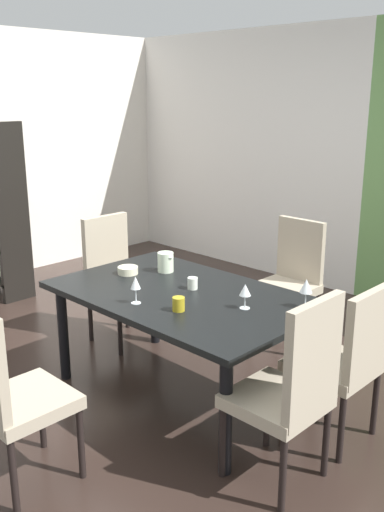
# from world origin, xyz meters

# --- Properties ---
(ground_plane) EXTENTS (5.93, 5.26, 0.02)m
(ground_plane) POSITION_xyz_m (0.00, 0.00, -0.01)
(ground_plane) COLOR #2D211C
(back_panel_interior) EXTENTS (3.18, 0.10, 2.59)m
(back_panel_interior) POSITION_xyz_m (-1.37, 2.58, 1.30)
(back_panel_interior) COLOR silver
(back_panel_interior) RESTS_ON ground_plane
(dining_table) EXTENTS (1.69, 1.05, 0.72)m
(dining_table) POSITION_xyz_m (0.37, -0.03, 0.64)
(dining_table) COLOR black
(dining_table) RESTS_ON ground_plane
(chair_right_near) EXTENTS (0.44, 0.44, 1.03)m
(chair_right_near) POSITION_xyz_m (1.41, -0.29, 0.55)
(chair_right_near) COLOR tan
(chair_right_near) RESTS_ON ground_plane
(chair_head_near) EXTENTS (0.44, 0.44, 1.00)m
(chair_head_near) POSITION_xyz_m (0.42, -1.28, 0.54)
(chair_head_near) COLOR tan
(chair_head_near) RESTS_ON ground_plane
(chair_head_far) EXTENTS (0.44, 0.45, 0.98)m
(chair_head_far) POSITION_xyz_m (0.35, 1.22, 0.53)
(chair_head_far) COLOR tan
(chair_head_far) RESTS_ON ground_plane
(chair_left_far) EXTENTS (0.44, 0.44, 1.01)m
(chair_left_far) POSITION_xyz_m (-0.66, 0.24, 0.54)
(chair_left_far) COLOR tan
(chair_left_far) RESTS_ON ground_plane
(chair_right_far) EXTENTS (0.44, 0.44, 0.94)m
(chair_right_far) POSITION_xyz_m (1.40, 0.24, 0.52)
(chair_right_far) COLOR tan
(chair_right_far) RESTS_ON ground_plane
(wine_glass_west) EXTENTS (0.07, 0.07, 0.15)m
(wine_glass_west) POSITION_xyz_m (0.84, 0.03, 0.83)
(wine_glass_west) COLOR silver
(wine_glass_west) RESTS_ON dining_table
(wine_glass_near_window) EXTENTS (0.06, 0.06, 0.17)m
(wine_glass_near_window) POSITION_xyz_m (0.31, -0.36, 0.84)
(wine_glass_near_window) COLOR silver
(wine_glass_near_window) RESTS_ON dining_table
(wine_glass_near_shelf) EXTENTS (0.08, 0.08, 0.18)m
(wine_glass_near_shelf) POSITION_xyz_m (1.08, 0.30, 0.85)
(wine_glass_near_shelf) COLOR silver
(wine_glass_near_shelf) RESTS_ON dining_table
(serving_bowl_center) EXTENTS (0.14, 0.14, 0.05)m
(serving_bowl_center) POSITION_xyz_m (-0.18, -0.02, 0.74)
(serving_bowl_center) COLOR beige
(serving_bowl_center) RESTS_ON dining_table
(cup_north) EXTENTS (0.07, 0.07, 0.08)m
(cup_north) POSITION_xyz_m (0.37, 0.07, 0.76)
(cup_north) COLOR white
(cup_north) RESTS_ON dining_table
(cup_south) EXTENTS (0.07, 0.07, 0.08)m
(cup_south) POSITION_xyz_m (0.58, -0.27, 0.76)
(cup_south) COLOR #AF981F
(cup_south) RESTS_ON dining_table
(pitcher_corner) EXTENTS (0.13, 0.11, 0.14)m
(pitcher_corner) POSITION_xyz_m (-0.02, 0.20, 0.79)
(pitcher_corner) COLOR silver
(pitcher_corner) RESTS_ON dining_table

